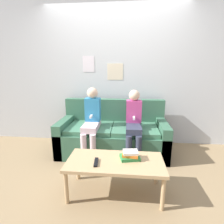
% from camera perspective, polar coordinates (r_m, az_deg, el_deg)
% --- Properties ---
extents(ground_plane, '(10.00, 10.00, 0.00)m').
position_cam_1_polar(ground_plane, '(2.70, -0.81, -17.57)').
color(ground_plane, '#937A56').
extents(wall_back, '(8.00, 0.07, 2.60)m').
position_cam_1_polar(wall_back, '(3.31, 1.06, 12.10)').
color(wall_back, silver).
rests_on(wall_back, ground_plane).
extents(couch, '(1.78, 0.80, 0.88)m').
position_cam_1_polar(couch, '(3.03, 0.25, -7.68)').
color(couch, '#38664C').
rests_on(couch, ground_plane).
extents(coffee_table, '(1.08, 0.51, 0.41)m').
position_cam_1_polar(coffee_table, '(2.05, 1.02, -16.64)').
color(coffee_table, tan).
rests_on(coffee_table, ground_plane).
extents(person_left, '(0.24, 0.55, 1.12)m').
position_cam_1_polar(person_left, '(2.79, -6.69, -2.41)').
color(person_left, silver).
rests_on(person_left, ground_plane).
extents(person_right, '(0.24, 0.55, 1.09)m').
position_cam_1_polar(person_right, '(2.73, 7.10, -3.12)').
color(person_right, '#33384C').
rests_on(person_right, ground_plane).
extents(tv_remote, '(0.06, 0.17, 0.02)m').
position_cam_1_polar(tv_remote, '(1.98, -5.22, -16.01)').
color(tv_remote, black).
rests_on(tv_remote, coffee_table).
extents(book_stack, '(0.24, 0.20, 0.10)m').
position_cam_1_polar(book_stack, '(2.05, 5.95, -13.88)').
color(book_stack, '#2D8442').
rests_on(book_stack, coffee_table).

